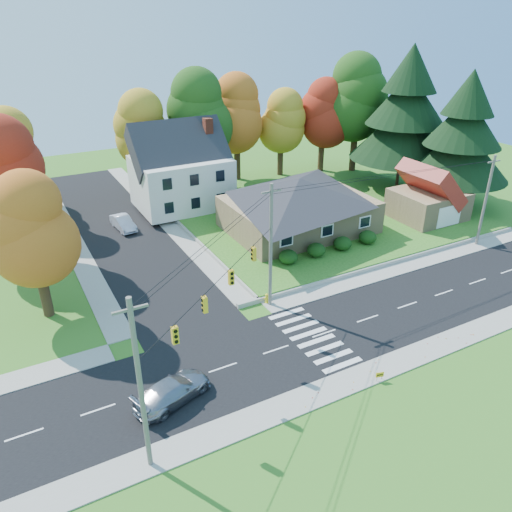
{
  "coord_description": "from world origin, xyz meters",
  "views": [
    {
      "loc": [
        -18.34,
        -23.69,
        20.98
      ],
      "look_at": [
        -1.23,
        8.0,
        3.02
      ],
      "focal_mm": 35.0,
      "sensor_mm": 36.0,
      "label": 1
    }
  ],
  "objects_px": {
    "silver_sedan": "(173,391)",
    "ranch_house": "(299,203)",
    "white_car": "(123,223)",
    "fire_hydrant": "(267,299)"
  },
  "relations": [
    {
      "from": "silver_sedan",
      "to": "ranch_house",
      "type": "bearing_deg",
      "value": -68.47
    },
    {
      "from": "ranch_house",
      "to": "white_car",
      "type": "relative_size",
      "value": 3.4
    },
    {
      "from": "ranch_house",
      "to": "silver_sedan",
      "type": "bearing_deg",
      "value": -138.91
    },
    {
      "from": "ranch_house",
      "to": "silver_sedan",
      "type": "xyz_separation_m",
      "value": [
        -19.86,
        -17.32,
        -2.52
      ]
    },
    {
      "from": "white_car",
      "to": "fire_hydrant",
      "type": "xyz_separation_m",
      "value": [
        6.05,
        -20.02,
        -0.32
      ]
    },
    {
      "from": "silver_sedan",
      "to": "fire_hydrant",
      "type": "xyz_separation_m",
      "value": [
        10.28,
        6.88,
        -0.33
      ]
    },
    {
      "from": "ranch_house",
      "to": "fire_hydrant",
      "type": "relative_size",
      "value": 16.96
    },
    {
      "from": "ranch_house",
      "to": "fire_hydrant",
      "type": "height_order",
      "value": "ranch_house"
    },
    {
      "from": "silver_sedan",
      "to": "white_car",
      "type": "xyz_separation_m",
      "value": [
        4.24,
        26.9,
        -0.02
      ]
    },
    {
      "from": "fire_hydrant",
      "to": "white_car",
      "type": "bearing_deg",
      "value": 106.81
    }
  ]
}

